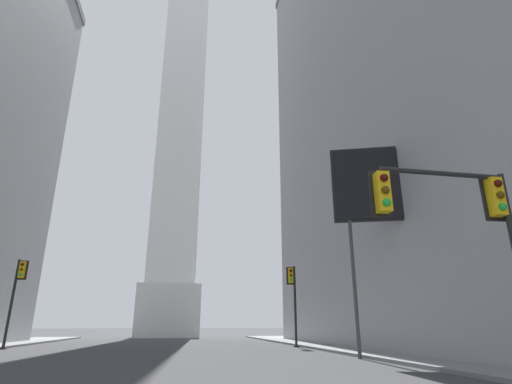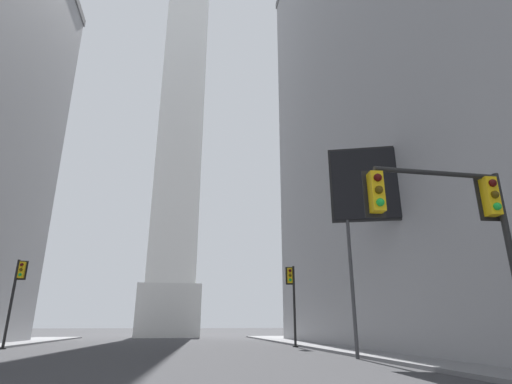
# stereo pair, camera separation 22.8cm
# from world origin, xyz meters

# --- Properties ---
(sidewalk_right) EXTENTS (5.00, 66.80, 0.15)m
(sidewalk_right) POSITION_xyz_m (12.48, 20.04, 0.07)
(sidewalk_right) COLOR slate
(sidewalk_right) RESTS_ON ground_plane
(building_right) EXTENTS (23.56, 38.31, 44.23)m
(building_right) POSITION_xyz_m (23.94, 24.00, 22.12)
(building_right) COLOR #9E9EA0
(building_right) RESTS_ON ground_plane
(obelisk) EXTENTS (7.95, 7.95, 76.41)m
(obelisk) POSITION_xyz_m (0.00, 55.67, 36.61)
(obelisk) COLOR silver
(obelisk) RESTS_ON ground_plane
(traffic_light_near_right) EXTENTS (4.22, 0.52, 5.64)m
(traffic_light_near_right) POSITION_xyz_m (8.78, 9.05, 4.27)
(traffic_light_near_right) COLOR black
(traffic_light_near_right) RESTS_ON ground_plane
(traffic_light_mid_right) EXTENTS (0.76, 0.52, 5.74)m
(traffic_light_mid_right) POSITION_xyz_m (9.55, 29.22, 3.78)
(traffic_light_mid_right) COLOR black
(traffic_light_mid_right) RESTS_ON ground_plane
(traffic_light_mid_left) EXTENTS (0.77, 0.50, 5.81)m
(traffic_light_mid_left) POSITION_xyz_m (-9.67, 30.05, 3.83)
(traffic_light_mid_left) COLOR black
(traffic_light_mid_left) RESTS_ON ground_plane
(billboard_sign) EXTENTS (4.45, 1.72, 10.71)m
(billboard_sign) POSITION_xyz_m (11.20, 18.18, 8.31)
(billboard_sign) COLOR #3F3F42
(billboard_sign) RESTS_ON ground_plane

